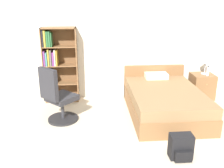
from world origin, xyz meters
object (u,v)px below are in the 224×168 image
Objects in this scene: bookshelf at (56,65)px; nightstand at (202,86)px; office_chair at (58,99)px; water_bottle at (208,71)px; backpack_black at (181,147)px; bed at (164,100)px; table_lamp at (206,61)px.

bookshelf is 2.87× the size of nightstand.
bookshelf is 1.52× the size of office_chair.
water_bottle reaches higher than backpack_black.
nightstand is at bearing 33.88° from bed.
table_lamp reaches higher than bed.
office_chair is at bearing 145.69° from backpack_black.
water_bottle is (0.05, -0.12, 0.40)m from nightstand.
office_chair is 1.88× the size of nightstand.
bookshelf is at bearing 159.01° from bed.
office_chair is (-2.11, -0.24, 0.20)m from bed.
bed is 1.36m from nightstand.
table_lamp reaches higher than backpack_black.
bookshelf reaches higher than table_lamp.
backpack_black is at bearing -121.51° from water_bottle.
office_chair reaches higher than bed.
bookshelf reaches higher than backpack_black.
office_chair is at bearing -173.62° from bed.
nightstand reaches higher than backpack_black.
bookshelf reaches higher than water_bottle.
nightstand is 1.38× the size of table_lamp.
backpack_black is at bearing -34.31° from office_chair.
backpack_black is (-0.17, -1.56, -0.10)m from bed.
office_chair is at bearing -82.02° from bookshelf.
table_lamp is 1.82× the size of water_bottle.
bookshelf is at bearing 97.98° from office_chair.
backpack_black is at bearing -119.35° from nightstand.
bed is at bearing -146.12° from nightstand.
office_chair reaches higher than nightstand.
backpack_black is (-1.35, -2.20, -0.52)m from water_bottle.
bookshelf is at bearing 130.77° from backpack_black.
bookshelf is 3.44m from nightstand.
bookshelf is at bearing 176.24° from water_bottle.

